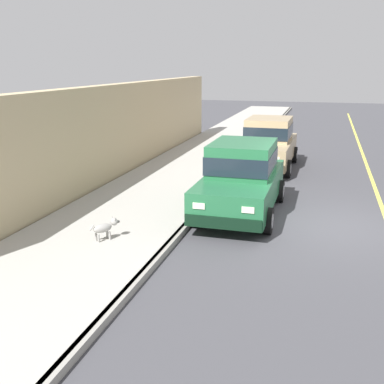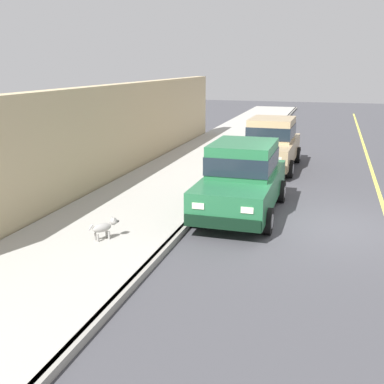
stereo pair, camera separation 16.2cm
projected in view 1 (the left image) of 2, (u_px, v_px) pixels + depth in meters
ground_plane at (322, 225)px, 11.79m from camera, size 80.00×80.00×0.00m
curb at (199, 212)px, 12.62m from camera, size 0.16×64.00×0.14m
sidewalk at (137, 206)px, 13.09m from camera, size 3.60×64.00×0.14m
car_green_sedan at (242, 177)px, 12.51m from camera, size 2.05×4.61×1.92m
car_tan_sedan at (268, 143)px, 18.01m from camera, size 2.09×4.63×1.92m
dog_grey at (105, 227)px, 10.35m from camera, size 0.50×0.64×0.49m
building_facade at (125, 129)px, 17.09m from camera, size 0.50×20.00×3.24m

